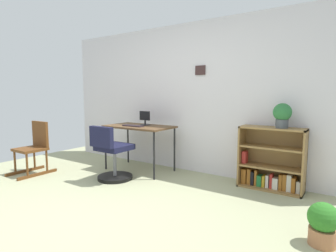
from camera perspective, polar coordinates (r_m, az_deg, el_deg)
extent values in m
plane|color=#A0A37D|center=(3.16, -16.67, -17.38)|extent=(6.24, 6.24, 0.00)
cube|color=silver|center=(4.55, 4.37, 5.77)|extent=(5.20, 0.10, 2.40)
cube|color=#392524|center=(4.39, 6.75, 11.48)|extent=(0.17, 0.02, 0.14)
cube|color=brown|center=(4.55, -6.01, -0.12)|extent=(1.11, 0.64, 0.03)
cylinder|color=black|center=(4.76, -12.91, -4.53)|extent=(0.03, 0.03, 0.72)
cylinder|color=black|center=(4.08, -2.93, -6.25)|extent=(0.03, 0.03, 0.72)
cylinder|color=black|center=(5.15, -8.34, -3.59)|extent=(0.03, 0.03, 0.72)
cylinder|color=black|center=(4.52, 1.36, -4.94)|extent=(0.03, 0.03, 0.72)
cylinder|color=#262628|center=(4.62, -4.78, 0.26)|extent=(0.17, 0.17, 0.01)
cylinder|color=#262628|center=(4.61, -4.78, 0.78)|extent=(0.03, 0.03, 0.07)
cube|color=black|center=(4.59, -4.88, 2.16)|extent=(0.20, 0.02, 0.15)
cube|color=#2C2229|center=(4.46, -7.30, 0.04)|extent=(0.37, 0.11, 0.02)
cylinder|color=black|center=(4.27, -10.97, -10.44)|extent=(0.52, 0.52, 0.05)
cylinder|color=slate|center=(4.21, -11.03, -7.55)|extent=(0.05, 0.05, 0.39)
cube|color=#181935|center=(4.16, -11.11, -4.37)|extent=(0.44, 0.44, 0.08)
cube|color=#181935|center=(3.96, -13.74, -2.25)|extent=(0.42, 0.07, 0.29)
cube|color=brown|center=(5.10, -27.56, -8.27)|extent=(0.04, 0.64, 0.04)
cube|color=brown|center=(4.80, -25.50, -9.09)|extent=(0.04, 0.64, 0.04)
cylinder|color=brown|center=(4.99, -29.31, -6.45)|extent=(0.03, 0.03, 0.34)
cylinder|color=brown|center=(4.68, -27.32, -7.18)|extent=(0.03, 0.03, 0.34)
cylinder|color=brown|center=(5.14, -26.10, -5.93)|extent=(0.03, 0.03, 0.34)
cylinder|color=brown|center=(4.83, -23.97, -6.58)|extent=(0.03, 0.03, 0.34)
cube|color=brown|center=(4.87, -26.80, -4.37)|extent=(0.42, 0.40, 0.04)
cube|color=brown|center=(4.92, -25.11, -1.50)|extent=(0.40, 0.04, 0.41)
cube|color=olive|center=(4.01, 15.12, -5.82)|extent=(0.02, 0.30, 0.84)
cube|color=olive|center=(3.84, 26.60, -6.88)|extent=(0.02, 0.30, 0.84)
cube|color=olive|center=(3.84, 20.97, -0.43)|extent=(0.83, 0.30, 0.02)
cube|color=olive|center=(4.02, 20.48, -12.05)|extent=(0.83, 0.30, 0.02)
cube|color=olive|center=(4.04, 21.19, -5.97)|extent=(0.83, 0.02, 0.84)
cube|color=olive|center=(3.93, 20.65, -8.04)|extent=(0.78, 0.28, 0.02)
cube|color=olive|center=(3.88, 20.82, -4.20)|extent=(0.78, 0.28, 0.02)
cube|color=#99591E|center=(4.06, 15.69, -9.95)|extent=(0.07, 0.13, 0.21)
cube|color=#99591E|center=(4.04, 16.62, -10.00)|extent=(0.05, 0.10, 0.22)
cube|color=black|center=(4.03, 17.31, -10.31)|extent=(0.04, 0.11, 0.18)
cube|color=#99591E|center=(4.01, 17.92, -10.18)|extent=(0.03, 0.09, 0.21)
cube|color=#237238|center=(4.01, 18.59, -10.71)|extent=(0.06, 0.11, 0.15)
cube|color=#B79323|center=(4.00, 19.39, -10.74)|extent=(0.04, 0.11, 0.16)
cube|color=beige|center=(3.98, 20.08, -10.72)|extent=(0.04, 0.11, 0.17)
cube|color=#B22D28|center=(3.97, 20.77, -10.63)|extent=(0.03, 0.10, 0.19)
cube|color=beige|center=(3.96, 21.54, -11.02)|extent=(0.07, 0.12, 0.15)
cube|color=#99591E|center=(3.94, 22.47, -10.73)|extent=(0.04, 0.10, 0.20)
cube|color=#99591E|center=(3.93, 23.19, -10.75)|extent=(0.05, 0.10, 0.21)
cube|color=beige|center=(3.92, 24.00, -10.78)|extent=(0.06, 0.11, 0.22)
cube|color=#99591E|center=(3.92, 24.78, -11.04)|extent=(0.05, 0.13, 0.19)
cube|color=beige|center=(3.92, 25.56, -11.41)|extent=(0.05, 0.10, 0.15)
cube|color=#B22D28|center=(3.99, 15.73, -6.23)|extent=(0.05, 0.11, 0.17)
cylinder|color=#474C51|center=(3.79, 22.65, 0.44)|extent=(0.16, 0.16, 0.11)
sphere|color=#2B6C36|center=(3.77, 22.75, 2.68)|extent=(0.23, 0.23, 0.23)
cylinder|color=#9E6642|center=(2.81, 29.45, -19.48)|extent=(0.22, 0.22, 0.15)
sphere|color=#2B7222|center=(2.74, 29.66, -16.19)|extent=(0.25, 0.25, 0.25)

